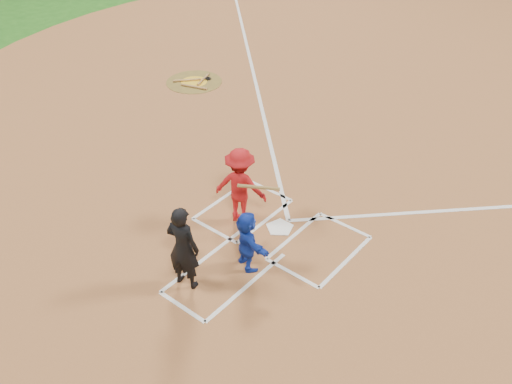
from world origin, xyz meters
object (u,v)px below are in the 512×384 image
Objects in this scene: on_deck_circle at (194,82)px; umpire at (183,247)px; catcher at (247,241)px; batter_at_plate at (240,186)px; home_plate at (280,228)px.

umpire reaches higher than on_deck_circle.
catcher is 0.74× the size of batter_at_plate.
umpire reaches higher than home_plate.
batter_at_plate is at bearing -89.76° from umpire.
umpire is at bearing 86.06° from catcher.
home_plate is 1.43m from catcher.
catcher is at bearing -44.59° from batter_at_plate.
umpire reaches higher than batter_at_plate.
on_deck_circle is (-6.28, 3.95, -0.00)m from home_plate.
umpire is at bearing 81.31° from home_plate.
on_deck_circle is at bearing 142.38° from batter_at_plate.
batter_at_plate is at bearing 17.65° from home_plate.
batter_at_plate is (5.46, -4.21, 0.83)m from on_deck_circle.
batter_at_plate reaches higher than on_deck_circle.
catcher is at bearing -38.83° from on_deck_circle.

